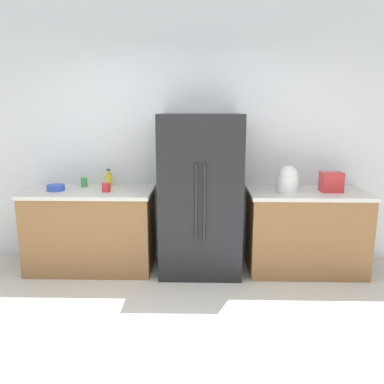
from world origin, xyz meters
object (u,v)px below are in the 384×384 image
Objects in this scene: refrigerator at (200,195)px; bowl_a at (56,188)px; rice_cooker at (288,180)px; toaster at (331,182)px; cup_b at (106,187)px; bottle_a at (109,180)px; cup_a at (84,182)px.

bowl_a is at bearing 179.73° from refrigerator.
toaster is at bearing 7.30° from rice_cooker.
toaster is 2.37× the size of cup_b.
rice_cooker is (-0.48, -0.06, 0.03)m from toaster.
bottle_a is (-1.05, 0.24, 0.12)m from refrigerator.
bottle_a is (-2.46, 0.21, -0.02)m from toaster.
toaster is 2.14× the size of cup_a.
bowl_a is at bearing -156.73° from bottle_a.
refrigerator is 0.94m from rice_cooker.
cup_a is at bearing 170.33° from refrigerator.
toaster is 2.75m from cup_a.
cup_a is 0.42m from cup_b.
refrigerator is at bearing 177.80° from rice_cooker.
rice_cooker is 3.07× the size of cup_b.
toaster is at bearing 0.36° from bowl_a.
rice_cooker is at bearing -6.63° from cup_a.
rice_cooker is 2.77× the size of cup_a.
refrigerator reaches higher than bottle_a.
cup_a reaches higher than bowl_a.
rice_cooker is 1.41× the size of bottle_a.
refrigerator is at bearing -178.93° from toaster.
rice_cooker reaches higher than cup_b.
refrigerator reaches higher than cup_b.
cup_b is (-1.94, -0.01, -0.09)m from rice_cooker.
rice_cooker is at bearing 0.28° from cup_b.
cup_b is at bearing -5.31° from bowl_a.
toaster is 1.17× the size of bowl_a.
bowl_a is at bearing -138.34° from cup_a.
rice_cooker reaches higher than toaster.
cup_b is 0.50× the size of bowl_a.
bottle_a reaches higher than bowl_a.
rice_cooker is at bearing -0.99° from bowl_a.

